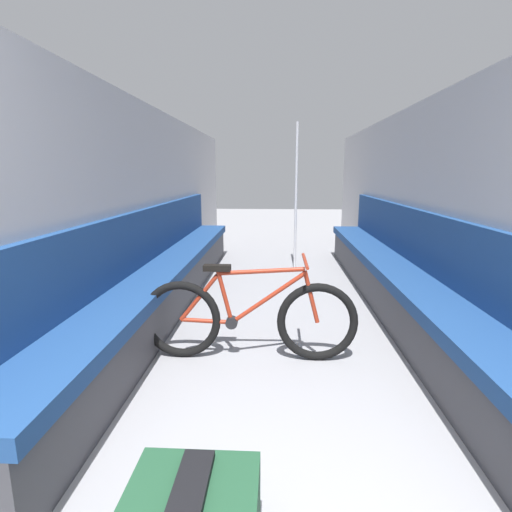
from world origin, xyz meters
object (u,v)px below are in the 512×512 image
bench_seat_row_right (398,279)px  grab_pole_near (296,200)px  bicycle (248,318)px  bench_seat_row_left (165,276)px

bench_seat_row_right → grab_pole_near: bearing=117.8°
bicycle → grab_pole_near: 3.07m
bench_seat_row_right → grab_pole_near: size_ratio=2.70×
bench_seat_row_left → grab_pole_near: bearing=51.9°
bench_seat_row_left → bench_seat_row_right: same height
bench_seat_row_left → grab_pole_near: 2.40m
bench_seat_row_right → bicycle: size_ratio=3.45×
bicycle → grab_pole_near: grab_pole_near is taller
bicycle → grab_pole_near: size_ratio=0.78×
bench_seat_row_left → grab_pole_near: grab_pole_near is taller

